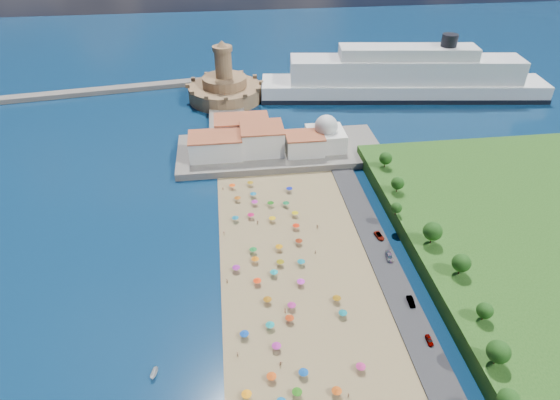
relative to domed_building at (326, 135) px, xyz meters
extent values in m
plane|color=#071938|center=(-30.00, -71.00, -8.97)|extent=(700.00, 700.00, 0.00)
cube|color=#59544C|center=(-20.00, 2.00, -7.47)|extent=(90.00, 36.00, 3.00)
cube|color=#59544C|center=(-42.00, 37.00, -7.77)|extent=(18.00, 70.00, 2.40)
cube|color=#59544C|center=(-140.00, 82.00, -7.67)|extent=(199.03, 34.77, 2.60)
cube|color=silver|center=(-48.00, -2.00, -1.47)|extent=(22.00, 14.00, 9.00)
cube|color=silver|center=(-28.00, 0.00, -0.47)|extent=(18.00, 16.00, 11.00)
cube|color=silver|center=(-10.00, -4.00, -1.97)|extent=(16.00, 12.00, 8.00)
cube|color=silver|center=(-36.00, 12.00, -0.97)|extent=(24.00, 14.00, 10.00)
cube|color=silver|center=(0.00, 0.00, -1.97)|extent=(16.00, 16.00, 8.00)
sphere|color=silver|center=(0.00, 0.00, 4.03)|extent=(10.00, 10.00, 10.00)
cylinder|color=silver|center=(0.00, 0.00, 7.83)|extent=(1.20, 1.20, 1.60)
cylinder|color=#906D48|center=(-42.00, 67.00, -4.97)|extent=(40.00, 40.00, 8.00)
cylinder|color=#906D48|center=(-42.00, 67.00, 1.53)|extent=(24.00, 24.00, 5.00)
cylinder|color=#906D48|center=(-42.00, 67.00, 11.03)|extent=(9.00, 9.00, 14.00)
cylinder|color=#906D48|center=(-42.00, 67.00, 19.23)|extent=(10.40, 10.40, 2.40)
cone|color=#906D48|center=(-42.00, 67.00, 21.93)|extent=(6.00, 6.00, 3.00)
cube|color=black|center=(56.24, 58.68, -7.71)|extent=(158.97, 42.44, 2.53)
cube|color=silver|center=(56.24, 58.68, -4.29)|extent=(157.93, 41.92, 9.38)
cube|color=silver|center=(56.24, 58.68, 6.66)|extent=(126.39, 33.95, 12.50)
cube|color=silver|center=(56.24, 58.68, 16.03)|extent=(74.18, 23.42, 6.25)
cylinder|color=black|center=(76.92, 56.13, 22.28)|extent=(8.34, 8.34, 6.25)
cylinder|color=gray|center=(-34.18, -102.90, -7.72)|extent=(0.07, 0.07, 2.00)
cone|color=#A5238B|center=(-34.18, -102.90, -6.82)|extent=(2.50, 2.50, 0.60)
cylinder|color=gray|center=(-29.10, -71.18, -7.72)|extent=(0.07, 0.07, 2.00)
cone|color=#84730C|center=(-29.10, -71.18, -6.82)|extent=(2.50, 2.50, 0.60)
cylinder|color=gray|center=(-20.23, -29.67, -7.72)|extent=(0.07, 0.07, 2.00)
cone|color=#0C1AA0|center=(-20.23, -29.67, -6.82)|extent=(2.50, 2.50, 0.60)
cylinder|color=gray|center=(-29.47, -94.15, -7.72)|extent=(0.07, 0.07, 2.00)
cone|color=#A9310D|center=(-29.47, -94.15, -6.82)|extent=(2.50, 2.50, 0.60)
cylinder|color=gray|center=(-22.88, -39.33, -7.72)|extent=(0.07, 0.07, 2.00)
cone|color=#116432|center=(-22.88, -39.33, -6.82)|extent=(2.50, 2.50, 0.60)
cylinder|color=gray|center=(-35.06, -95.84, -7.72)|extent=(0.07, 0.07, 2.00)
cone|color=#0E8783|center=(-35.06, -95.84, -6.82)|extent=(2.50, 2.50, 0.60)
cylinder|color=gray|center=(-30.94, -116.57, -7.72)|extent=(0.07, 0.07, 2.00)
cone|color=#246E13|center=(-30.94, -116.57, -6.82)|extent=(2.50, 2.50, 0.60)
cylinder|color=gray|center=(-40.65, -33.69, -7.72)|extent=(0.07, 0.07, 2.00)
cone|color=#9F4C0E|center=(-40.65, -33.69, -6.82)|extent=(2.50, 2.50, 0.60)
cylinder|color=gray|center=(-34.50, -31.64, -7.72)|extent=(0.07, 0.07, 2.00)
cone|color=#106796|center=(-34.50, -31.64, -6.82)|extent=(2.50, 2.50, 0.60)
cylinder|color=gray|center=(-24.10, -80.61, -7.72)|extent=(0.07, 0.07, 2.00)
cone|color=#CA2BC5|center=(-24.10, -80.61, -6.82)|extent=(2.50, 2.50, 0.60)
cylinder|color=gray|center=(-14.49, -94.20, -7.72)|extent=(0.07, 0.07, 2.00)
cone|color=#0D6E79|center=(-14.49, -94.20, -6.82)|extent=(2.50, 2.50, 0.60)
cylinder|color=gray|center=(-34.79, -86.51, -7.72)|extent=(0.07, 0.07, 2.00)
cone|color=#965A0D|center=(-34.79, -86.51, -6.82)|extent=(2.50, 2.50, 0.60)
cylinder|color=gray|center=(-29.03, -48.08, -7.72)|extent=(0.07, 0.07, 2.00)
cone|color=#E3AD0C|center=(-29.03, -48.08, -6.82)|extent=(2.50, 2.50, 0.60)
cylinder|color=gray|center=(-35.05, -23.48, -7.72)|extent=(0.07, 0.07, 2.00)
cone|color=#9B730E|center=(-35.05, -23.48, -6.82)|extent=(2.50, 2.50, 0.60)
cylinder|color=gray|center=(-14.93, -88.54, -7.72)|extent=(0.07, 0.07, 2.00)
cone|color=#8D5E0C|center=(-14.93, -88.54, -6.82)|extent=(2.50, 2.50, 0.60)
cylinder|color=gray|center=(-28.55, -111.55, -7.72)|extent=(0.07, 0.07, 2.00)
cone|color=#0C479D|center=(-28.55, -111.55, -6.82)|extent=(2.50, 2.50, 0.60)
cylinder|color=gray|center=(-42.07, -46.16, -7.72)|extent=(0.07, 0.07, 2.00)
cone|color=#0F6C8E|center=(-42.07, -46.16, -6.82)|extent=(2.50, 2.50, 0.60)
cylinder|color=gray|center=(-21.62, -117.48, -7.72)|extent=(0.07, 0.07, 2.00)
cone|color=#C74C0F|center=(-21.62, -117.48, -6.82)|extent=(2.50, 2.50, 0.60)
cylinder|color=gray|center=(-21.64, -61.66, -7.72)|extent=(0.07, 0.07, 2.00)
cone|color=maroon|center=(-21.64, -61.66, -6.82)|extent=(2.50, 2.50, 0.60)
cylinder|color=gray|center=(-42.77, -115.66, -7.72)|extent=(0.07, 0.07, 2.00)
cone|color=orange|center=(-42.77, -115.66, -6.82)|extent=(2.50, 2.50, 0.60)
cylinder|color=gray|center=(-31.62, -75.55, -7.72)|extent=(0.07, 0.07, 2.00)
cone|color=teal|center=(-31.62, -75.55, -6.82)|extent=(2.50, 2.50, 0.60)
cylinder|color=gray|center=(-42.27, -24.57, -7.72)|extent=(0.07, 0.07, 2.00)
cone|color=#FD4C0B|center=(-42.27, -24.57, -6.82)|extent=(2.50, 2.50, 0.60)
cylinder|color=gray|center=(-43.05, -72.01, -7.72)|extent=(0.07, 0.07, 2.00)
cone|color=#9C2197|center=(-43.05, -72.01, -6.82)|extent=(2.50, 2.50, 0.60)
cylinder|color=gray|center=(-28.58, -38.52, -7.72)|extent=(0.07, 0.07, 2.00)
cone|color=#1A6712|center=(-28.58, -38.52, -6.82)|extent=(2.50, 2.50, 0.60)
cylinder|color=gray|center=(-14.20, -111.70, -7.72)|extent=(0.07, 0.07, 2.00)
cone|color=#AC2467|center=(-14.20, -111.70, -6.82)|extent=(2.50, 2.50, 0.60)
cylinder|color=gray|center=(-37.04, -78.62, -7.72)|extent=(0.07, 0.07, 2.00)
cone|color=#F7330A|center=(-37.04, -78.62, -6.82)|extent=(2.50, 2.50, 0.60)
cylinder|color=gray|center=(-22.56, -71.88, -7.72)|extent=(0.07, 0.07, 2.00)
cone|color=#0E7687|center=(-22.56, -71.88, -6.82)|extent=(2.50, 2.50, 0.60)
cylinder|color=gray|center=(-21.27, -53.35, -7.72)|extent=(0.07, 0.07, 2.00)
cone|color=red|center=(-21.27, -53.35, -6.82)|extent=(2.50, 2.50, 0.60)
cylinder|color=gray|center=(-20.48, -45.90, -7.72)|extent=(0.07, 0.07, 2.00)
cone|color=#C7AE0A|center=(-20.48, -45.90, -6.82)|extent=(2.50, 2.50, 0.60)
cylinder|color=gray|center=(-28.59, -63.80, -7.72)|extent=(0.07, 0.07, 2.00)
cone|color=#CC8009|center=(-28.59, -63.80, -6.82)|extent=(2.50, 2.50, 0.60)
cylinder|color=gray|center=(-34.42, -37.04, -7.72)|extent=(0.07, 0.07, 2.00)
cone|color=#AD2596|center=(-34.42, -37.04, -6.82)|extent=(2.50, 2.50, 0.60)
cylinder|color=gray|center=(-36.45, -45.05, -7.72)|extent=(0.07, 0.07, 2.00)
cone|color=#BE0F4C|center=(-36.45, -45.05, -6.82)|extent=(2.50, 2.50, 0.60)
cylinder|color=gray|center=(-36.45, -111.67, -7.72)|extent=(0.07, 0.07, 2.00)
cone|color=#D94C11|center=(-36.45, -111.67, -6.82)|extent=(2.50, 2.50, 0.60)
cylinder|color=gray|center=(-36.89, -68.83, -7.72)|extent=(0.07, 0.07, 2.00)
cone|color=#CC640B|center=(-36.89, -68.83, -6.82)|extent=(2.50, 2.50, 0.60)
cylinder|color=gray|center=(-42.16, -97.97, -7.72)|extent=(0.07, 0.07, 2.00)
cone|color=#0C3FA1|center=(-42.16, -97.97, -6.82)|extent=(2.50, 2.50, 0.60)
cylinder|color=gray|center=(-37.15, -64.14, -7.72)|extent=(0.07, 0.07, 2.00)
cone|color=#14752B|center=(-37.15, -64.14, -6.82)|extent=(2.50, 2.50, 0.60)
cylinder|color=gray|center=(-28.21, -89.56, -7.72)|extent=(0.07, 0.07, 2.00)
cone|color=#AB2479|center=(-28.21, -89.56, -6.82)|extent=(2.50, 2.50, 0.60)
imported|color=tan|center=(-46.30, -53.15, -7.94)|extent=(1.17, 0.98, 1.57)
imported|color=tan|center=(-46.15, -76.79, -7.92)|extent=(0.90, 0.97, 1.60)
imported|color=tan|center=(-44.25, -103.70, -7.84)|extent=(0.61, 0.75, 1.78)
imported|color=tan|center=(-33.70, -107.83, -7.90)|extent=(1.53, 1.29, 1.65)
imported|color=tan|center=(-18.97, -118.51, -7.89)|extent=(0.86, 1.04, 1.66)
imported|color=tan|center=(-34.28, -49.02, -7.82)|extent=(1.11, 1.04, 1.81)
imported|color=tan|center=(-17.07, -67.17, -7.87)|extent=(0.51, 0.68, 1.70)
imported|color=tan|center=(-13.80, -53.85, -7.93)|extent=(1.12, 1.51, 1.58)
imported|color=tan|center=(-45.94, -25.42, -7.90)|extent=(0.97, 0.97, 1.65)
imported|color=tan|center=(-30.17, -90.61, -7.82)|extent=(0.73, 0.97, 1.80)
imported|color=white|center=(-64.99, -106.48, -8.27)|extent=(2.24, 3.87, 1.41)
imported|color=gray|center=(6.00, -92.13, -7.56)|extent=(1.71, 4.42, 1.44)
imported|color=gray|center=(6.00, -61.89, -7.62)|extent=(2.88, 4.97, 1.30)
imported|color=gray|center=(6.00, -105.84, -7.66)|extent=(1.60, 3.67, 1.23)
imported|color=gray|center=(6.00, -72.78, -7.56)|extent=(2.44, 5.07, 1.43)
sphere|color=#14380F|center=(12.66, -129.11, 0.70)|extent=(4.73, 4.73, 4.73)
cylinder|color=#382314|center=(16.33, -117.74, -1.43)|extent=(0.50, 0.50, 3.09)
sphere|color=#14380F|center=(16.33, -117.74, 1.35)|extent=(5.56, 5.56, 5.56)
cylinder|color=#382314|center=(19.97, -104.58, -1.77)|extent=(0.50, 0.50, 2.42)
sphere|color=#14380F|center=(19.97, -104.58, 0.41)|extent=(4.35, 4.35, 4.35)
cylinder|color=#382314|center=(21.39, -87.42, -1.46)|extent=(0.50, 0.50, 3.02)
sphere|color=#14380F|center=(21.39, -87.42, 1.26)|extent=(5.44, 5.44, 5.44)
cylinder|color=#382314|center=(18.64, -72.94, -1.30)|extent=(0.50, 0.50, 3.36)
sphere|color=#14380F|center=(18.64, -72.94, 1.72)|extent=(6.04, 6.04, 6.04)
cylinder|color=#382314|center=(12.60, -56.97, -1.90)|extent=(0.50, 0.50, 2.15)
sphere|color=#14380F|center=(12.60, -56.97, 0.04)|extent=(3.87, 3.87, 3.87)
cylinder|color=#382314|center=(17.69, -43.17, -1.62)|extent=(0.50, 0.50, 2.70)
sphere|color=#14380F|center=(17.69, -43.17, 0.80)|extent=(4.86, 4.86, 4.86)
cylinder|color=#382314|center=(18.90, -25.20, -1.53)|extent=(0.50, 0.50, 2.88)
sphere|color=#14380F|center=(18.90, -25.20, 1.06)|extent=(5.19, 5.19, 5.19)
camera|label=1|loc=(-43.12, -180.40, 92.41)|focal=30.00mm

